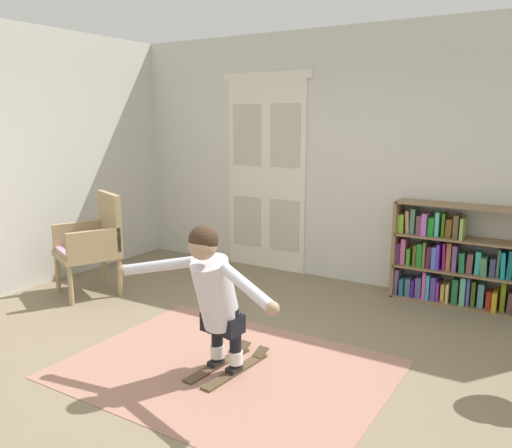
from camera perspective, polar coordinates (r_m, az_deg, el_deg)
The scene contains 9 objects.
ground_plane at distance 4.24m, azimuth -3.82°, elevation -15.04°, with size 7.20×7.20×0.00m, color #7B6C52.
back_wall at distance 6.12m, azimuth 10.36°, elevation 7.12°, with size 6.00×0.10×2.90m, color beige.
side_wall_left at distance 6.29m, azimuth -24.75°, elevation 6.38°, with size 0.10×6.00×2.90m, color beige.
double_door at distance 6.56m, azimuth 1.12°, elevation 5.65°, with size 1.22×0.05×2.45m.
rug at distance 4.16m, azimuth -3.24°, elevation -15.53°, with size 2.39×1.80×0.01m, color #A0705E.
bookshelf at distance 5.73m, azimuth 21.67°, elevation -4.03°, with size 1.54×0.30×1.04m.
wicker_chair at distance 5.94m, azimuth -17.38°, elevation -1.82°, with size 0.79×0.79×1.10m.
skis_pair at distance 4.17m, azimuth -2.99°, elevation -15.15°, with size 0.33×0.75×0.07m.
person_skier at distance 3.81m, azimuth -4.66°, elevation -7.24°, with size 1.46×0.59×1.09m.
Camera 1 is at (2.22, -3.08, 1.89)m, focal length 36.59 mm.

